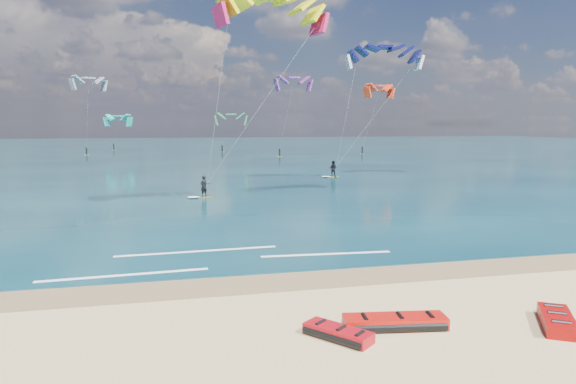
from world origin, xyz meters
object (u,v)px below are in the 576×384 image
at_px(packed_kite_left, 395,328).
at_px(kitesurfer_far, 360,104).
at_px(packed_kite_mid, 338,338).
at_px(packed_kite_right, 557,327).
at_px(kitesurfer_main, 237,92).

xyz_separation_m(packed_kite_left, kitesurfer_far, (13.34, 37.96, 7.80)).
xyz_separation_m(packed_kite_mid, packed_kite_right, (6.36, -0.67, 0.00)).
distance_m(packed_kite_left, kitesurfer_far, 40.99).
xyz_separation_m(packed_kite_mid, kitesurfer_main, (0.61, 24.90, 8.04)).
bearing_deg(packed_kite_right, packed_kite_mid, 115.83).
bearing_deg(packed_kite_right, kitesurfer_far, 19.11).
xyz_separation_m(kitesurfer_main, kitesurfer_far, (14.54, 13.39, -0.24)).
bearing_deg(packed_kite_left, kitesurfer_far, 79.17).
distance_m(packed_kite_left, packed_kite_mid, 1.84).
bearing_deg(kitesurfer_main, kitesurfer_far, 40.20).
distance_m(packed_kite_mid, kitesurfer_main, 26.17).
relative_size(packed_kite_mid, kitesurfer_main, 0.13).
bearing_deg(packed_kite_left, packed_kite_mid, -161.49).
distance_m(kitesurfer_main, kitesurfer_far, 19.77).
relative_size(kitesurfer_main, kitesurfer_far, 1.05).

